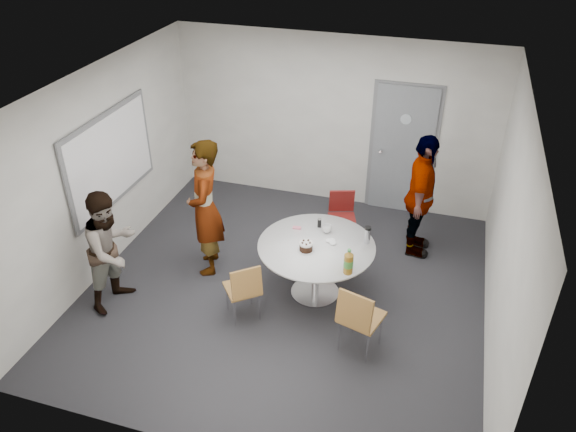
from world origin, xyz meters
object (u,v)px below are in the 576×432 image
(door, at_px, (402,150))
(table, at_px, (318,253))
(chair_near_right, at_px, (358,315))
(person_right, at_px, (420,197))
(person_left, at_px, (112,249))
(chair_far, at_px, (342,213))
(whiteboard, at_px, (111,159))
(chair_near_left, at_px, (244,287))
(person_main, at_px, (205,208))

(door, height_order, table, door)
(chair_near_right, bearing_deg, person_right, 95.65)
(door, relative_size, person_left, 1.36)
(table, bearing_deg, chair_far, 88.96)
(whiteboard, distance_m, chair_near_left, 2.52)
(person_left, height_order, person_right, person_right)
(chair_near_left, distance_m, person_right, 2.76)
(door, height_order, whiteboard, door)
(door, height_order, chair_near_left, door)
(chair_near_left, xyz_separation_m, person_main, (-0.84, 0.85, 0.45))
(person_left, xyz_separation_m, person_right, (3.45, 2.18, 0.11))
(table, height_order, person_main, person_main)
(door, bearing_deg, chair_far, -119.48)
(table, bearing_deg, person_left, -160.62)
(table, xyz_separation_m, person_main, (-1.56, 0.14, 0.29))
(door, height_order, chair_near_right, door)
(person_main, bearing_deg, person_right, 93.99)
(door, bearing_deg, person_main, -133.97)
(door, relative_size, person_main, 1.12)
(chair_near_right, bearing_deg, whiteboard, 179.79)
(chair_near_left, bearing_deg, person_main, 95.59)
(table, height_order, chair_near_right, table)
(table, relative_size, person_left, 0.93)
(chair_far, xyz_separation_m, person_right, (1.06, 0.05, 0.41))
(chair_near_left, height_order, chair_near_right, chair_near_right)
(table, distance_m, chair_far, 1.31)
(door, xyz_separation_m, person_right, (0.40, -1.12, -0.13))
(chair_far, height_order, person_main, person_main)
(person_right, bearing_deg, person_main, 113.11)
(door, distance_m, person_right, 1.19)
(table, height_order, chair_far, table)
(person_left, relative_size, person_right, 0.87)
(chair_near_right, relative_size, person_main, 0.48)
(whiteboard, xyz_separation_m, person_main, (1.32, -0.04, -0.51))
(door, bearing_deg, whiteboard, -147.34)
(chair_near_right, bearing_deg, chair_near_left, -170.25)
(door, distance_m, chair_near_right, 3.36)
(person_right, bearing_deg, person_left, 120.81)
(chair_near_left, bearing_deg, person_left, 145.12)
(door, xyz_separation_m, chair_far, (-0.66, -1.17, -0.55))
(chair_near_left, relative_size, person_left, 0.52)
(person_main, xyz_separation_m, person_left, (-0.81, -0.97, -0.16))
(chair_near_left, relative_size, person_right, 0.45)
(chair_near_right, xyz_separation_m, person_left, (-3.04, 0.03, 0.23))
(chair_near_right, height_order, person_right, person_right)
(chair_near_left, bearing_deg, door, 26.93)
(door, relative_size, chair_near_right, 2.35)
(table, xyz_separation_m, chair_near_right, (0.67, -0.86, -0.11))
(chair_near_right, distance_m, chair_far, 2.25)
(whiteboard, xyz_separation_m, person_right, (3.96, 1.17, -0.56))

